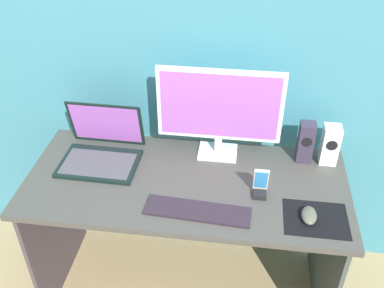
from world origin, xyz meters
name	(u,v)px	position (x,y,z in m)	size (l,w,h in m)	color
ground_plane	(187,285)	(0.00, 0.00, 0.00)	(8.00, 8.00, 0.00)	tan
wall_back	(198,32)	(0.00, 0.38, 1.25)	(6.00, 0.04, 2.50)	teal
desk	(186,206)	(0.00, 0.00, 0.58)	(1.40, 0.62, 0.73)	#42413C
monitor	(219,110)	(0.12, 0.22, 0.96)	(0.56, 0.14, 0.43)	white
speaker_right	(330,145)	(0.62, 0.22, 0.82)	(0.08, 0.08, 0.19)	white
speaker_near_monitor	(306,142)	(0.51, 0.22, 0.82)	(0.07, 0.07, 0.20)	#342D3F
laptop	(102,150)	(-0.40, 0.10, 0.78)	(0.35, 0.30, 0.25)	black
keyboard_external	(198,211)	(0.07, -0.18, 0.73)	(0.42, 0.11, 0.01)	#292029
mousepad	(316,219)	(0.54, -0.16, 0.73)	(0.25, 0.20, 0.00)	black
mouse	(309,215)	(0.51, -0.17, 0.75)	(0.06, 0.10, 0.04)	#535747
phone_in_dock	(260,186)	(0.32, -0.05, 0.77)	(0.06, 0.06, 0.14)	black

